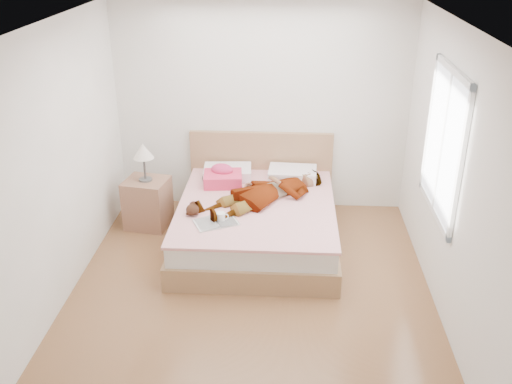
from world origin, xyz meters
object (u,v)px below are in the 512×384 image
(woman, at_px, (266,189))
(phone, at_px, (226,170))
(towel, at_px, (223,177))
(plush_toy, at_px, (193,209))
(magazine, at_px, (216,222))
(coffee_mug, at_px, (221,217))
(nightstand, at_px, (147,199))
(bed, at_px, (257,219))

(woman, relative_size, phone, 19.48)
(towel, bearing_deg, plush_toy, -106.29)
(woman, height_order, magazine, woman)
(phone, relative_size, magazine, 0.17)
(magazine, distance_m, coffee_mug, 0.08)
(towel, height_order, nightstand, nightstand)
(bed, distance_m, plush_toy, 0.83)
(towel, distance_m, plush_toy, 0.84)
(woman, bearing_deg, bed, -95.67)
(coffee_mug, bearing_deg, plush_toy, 154.70)
(woman, bearing_deg, nightstand, -138.55)
(magazine, relative_size, plush_toy, 2.41)
(towel, distance_m, magazine, 1.00)
(bed, bearing_deg, nightstand, 168.38)
(bed, bearing_deg, towel, 135.78)
(coffee_mug, height_order, plush_toy, plush_toy)
(magazine, relative_size, nightstand, 0.49)
(phone, height_order, plush_toy, phone)
(bed, distance_m, towel, 0.69)
(phone, bearing_deg, woman, -79.07)
(bed, xyz_separation_m, plush_toy, (-0.67, -0.38, 0.30))
(coffee_mug, bearing_deg, magazine, -146.08)
(woman, distance_m, magazine, 0.82)
(phone, bearing_deg, bed, -89.95)
(bed, height_order, towel, bed)
(towel, height_order, magazine, towel)
(plush_toy, distance_m, nightstand, 0.96)
(woman, relative_size, coffee_mug, 12.26)
(phone, relative_size, bed, 0.04)
(bed, distance_m, coffee_mug, 0.70)
(woman, height_order, bed, bed)
(coffee_mug, bearing_deg, bed, 57.16)
(magazine, height_order, nightstand, nightstand)
(phone, bearing_deg, nightstand, 151.31)
(phone, bearing_deg, magazine, -130.22)
(coffee_mug, distance_m, plush_toy, 0.36)
(towel, bearing_deg, bed, -44.22)
(phone, height_order, nightstand, nightstand)
(towel, height_order, plush_toy, towel)
(woman, bearing_deg, magazine, -78.27)
(coffee_mug, distance_m, nightstand, 1.30)
(woman, distance_m, towel, 0.64)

